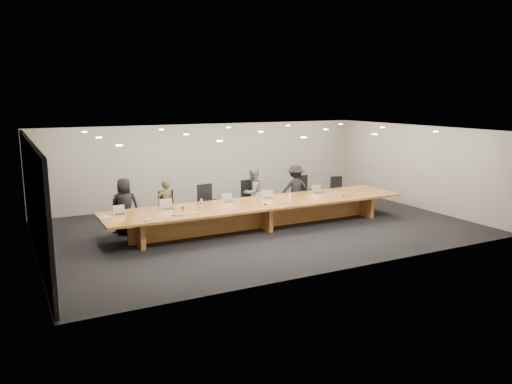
{
  "coord_description": "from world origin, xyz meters",
  "views": [
    {
      "loc": [
        -6.57,
        -12.38,
        3.73
      ],
      "look_at": [
        0.0,
        0.3,
        1.0
      ],
      "focal_mm": 35.0,
      "sensor_mm": 36.0,
      "label": 1
    }
  ],
  "objects_px": {
    "conference_table": "(261,210)",
    "av_box": "(149,220)",
    "laptop_d": "(268,194)",
    "amber_mug": "(183,208)",
    "laptop_e": "(319,189)",
    "mic_center": "(265,204)",
    "laptop_a": "(120,210)",
    "paper_cup_far": "(335,192)",
    "chair_right": "(305,193)",
    "mic_left": "(174,215)",
    "chair_mid_left": "(209,204)",
    "laptop_b": "(168,204)",
    "person_c": "(253,193)",
    "laptop_c": "(229,198)",
    "chair_far_right": "(339,191)",
    "water_bottle": "(201,203)",
    "chair_far_left": "(124,216)",
    "mic_right": "(344,196)",
    "person_b": "(165,204)",
    "person_a": "(125,206)",
    "paper_cup_near": "(290,195)",
    "person_d": "(295,189)",
    "chair_mid_right": "(252,198)",
    "chair_left": "(169,209)"
  },
  "relations": [
    {
      "from": "laptop_e",
      "to": "paper_cup_far",
      "type": "xyz_separation_m",
      "value": [
        0.46,
        -0.25,
        -0.09
      ]
    },
    {
      "from": "av_box",
      "to": "mic_left",
      "type": "relative_size",
      "value": 1.8
    },
    {
      "from": "paper_cup_near",
      "to": "chair_far_left",
      "type": "bearing_deg",
      "value": 169.1
    },
    {
      "from": "person_a",
      "to": "person_c",
      "type": "distance_m",
      "value": 3.99
    },
    {
      "from": "chair_right",
      "to": "person_c",
      "type": "xyz_separation_m",
      "value": [
        -1.89,
        0.06,
        0.18
      ]
    },
    {
      "from": "laptop_a",
      "to": "chair_mid_left",
      "type": "bearing_deg",
      "value": 12.1
    },
    {
      "from": "chair_right",
      "to": "mic_left",
      "type": "xyz_separation_m",
      "value": [
        -5.02,
        -1.65,
        0.16
      ]
    },
    {
      "from": "conference_table",
      "to": "amber_mug",
      "type": "height_order",
      "value": "amber_mug"
    },
    {
      "from": "chair_mid_left",
      "to": "chair_far_right",
      "type": "relative_size",
      "value": 1.14
    },
    {
      "from": "chair_right",
      "to": "mic_left",
      "type": "height_order",
      "value": "chair_right"
    },
    {
      "from": "chair_left",
      "to": "water_bottle",
      "type": "bearing_deg",
      "value": -69.48
    },
    {
      "from": "person_c",
      "to": "chair_far_left",
      "type": "bearing_deg",
      "value": -20.4
    },
    {
      "from": "av_box",
      "to": "mic_left",
      "type": "xyz_separation_m",
      "value": [
        0.71,
        0.23,
        -0.0
      ]
    },
    {
      "from": "conference_table",
      "to": "laptop_e",
      "type": "height_order",
      "value": "laptop_e"
    },
    {
      "from": "av_box",
      "to": "mic_right",
      "type": "bearing_deg",
      "value": -4.86
    },
    {
      "from": "person_c",
      "to": "chair_mid_left",
      "type": "bearing_deg",
      "value": -19.22
    },
    {
      "from": "conference_table",
      "to": "mic_center",
      "type": "height_order",
      "value": "mic_center"
    },
    {
      "from": "laptop_c",
      "to": "laptop_e",
      "type": "relative_size",
      "value": 0.97
    },
    {
      "from": "paper_cup_near",
      "to": "laptop_b",
      "type": "bearing_deg",
      "value": 179.13
    },
    {
      "from": "person_b",
      "to": "person_d",
      "type": "relative_size",
      "value": 0.89
    },
    {
      "from": "chair_mid_right",
      "to": "chair_far_left",
      "type": "bearing_deg",
      "value": 170.23
    },
    {
      "from": "chair_mid_left",
      "to": "laptop_e",
      "type": "xyz_separation_m",
      "value": [
        3.37,
        -0.83,
        0.29
      ]
    },
    {
      "from": "laptop_d",
      "to": "amber_mug",
      "type": "xyz_separation_m",
      "value": [
        -2.72,
        -0.23,
        -0.08
      ]
    },
    {
      "from": "chair_far_left",
      "to": "mic_left",
      "type": "height_order",
      "value": "chair_far_left"
    },
    {
      "from": "chair_far_right",
      "to": "mic_left",
      "type": "xyz_separation_m",
      "value": [
        -6.51,
        -1.8,
        0.25
      ]
    },
    {
      "from": "person_a",
      "to": "laptop_b",
      "type": "height_order",
      "value": "person_a"
    },
    {
      "from": "laptop_b",
      "to": "mic_center",
      "type": "relative_size",
      "value": 2.82
    },
    {
      "from": "laptop_b",
      "to": "amber_mug",
      "type": "bearing_deg",
      "value": -35.83
    },
    {
      "from": "conference_table",
      "to": "av_box",
      "type": "xyz_separation_m",
      "value": [
        -3.46,
        -0.68,
        0.24
      ]
    },
    {
      "from": "mic_center",
      "to": "mic_right",
      "type": "distance_m",
      "value": 2.67
    },
    {
      "from": "chair_mid_left",
      "to": "person_b",
      "type": "xyz_separation_m",
      "value": [
        -1.33,
        0.04,
        0.12
      ]
    },
    {
      "from": "chair_mid_right",
      "to": "av_box",
      "type": "bearing_deg",
      "value": -164.15
    },
    {
      "from": "chair_far_right",
      "to": "amber_mug",
      "type": "xyz_separation_m",
      "value": [
        -6.07,
        -1.22,
        0.28
      ]
    },
    {
      "from": "mic_left",
      "to": "laptop_d",
      "type": "bearing_deg",
      "value": 14.33
    },
    {
      "from": "person_b",
      "to": "laptop_a",
      "type": "height_order",
      "value": "person_b"
    },
    {
      "from": "person_c",
      "to": "paper_cup_near",
      "type": "relative_size",
      "value": 15.26
    },
    {
      "from": "chair_left",
      "to": "chair_right",
      "type": "xyz_separation_m",
      "value": [
        4.59,
        -0.1,
        0.07
      ]
    },
    {
      "from": "amber_mug",
      "to": "av_box",
      "type": "relative_size",
      "value": 0.54
    },
    {
      "from": "chair_far_right",
      "to": "water_bottle",
      "type": "distance_m",
      "value": 5.66
    },
    {
      "from": "person_c",
      "to": "chair_far_right",
      "type": "bearing_deg",
      "value": 160.32
    },
    {
      "from": "chair_far_left",
      "to": "chair_right",
      "type": "bearing_deg",
      "value": -14.44
    },
    {
      "from": "laptop_d",
      "to": "paper_cup_near",
      "type": "height_order",
      "value": "laptop_d"
    },
    {
      "from": "chair_right",
      "to": "paper_cup_far",
      "type": "distance_m",
      "value": 1.18
    },
    {
      "from": "laptop_e",
      "to": "mic_center",
      "type": "relative_size",
      "value": 2.6
    },
    {
      "from": "person_d",
      "to": "laptop_b",
      "type": "relative_size",
      "value": 4.31
    },
    {
      "from": "chair_mid_left",
      "to": "laptop_c",
      "type": "distance_m",
      "value": 0.87
    },
    {
      "from": "paper_cup_far",
      "to": "chair_right",
      "type": "bearing_deg",
      "value": 112.49
    },
    {
      "from": "laptop_a",
      "to": "paper_cup_far",
      "type": "relative_size",
      "value": 3.87
    },
    {
      "from": "av_box",
      "to": "chair_mid_left",
      "type": "bearing_deg",
      "value": 31.36
    },
    {
      "from": "chair_mid_left",
      "to": "paper_cup_far",
      "type": "distance_m",
      "value": 3.99
    }
  ]
}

